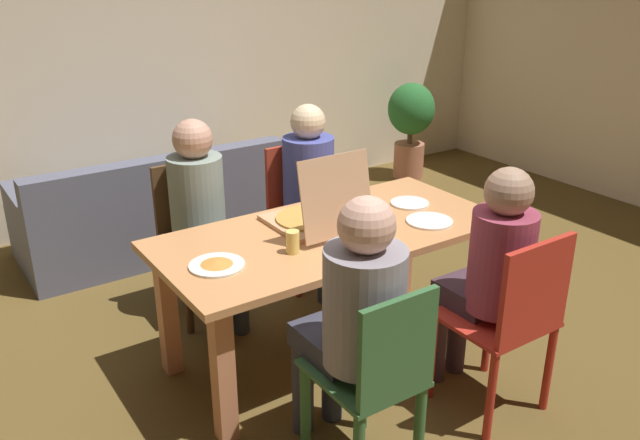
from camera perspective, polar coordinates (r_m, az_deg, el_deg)
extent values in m
plane|color=brown|center=(3.80, 0.86, -11.22)|extent=(20.00, 20.00, 0.00)
cube|color=beige|center=(5.58, -15.23, 14.38)|extent=(7.24, 0.12, 2.80)
cube|color=beige|center=(6.44, 24.72, 14.13)|extent=(0.12, 4.49, 2.80)
cube|color=tan|center=(3.45, 0.93, -1.16)|extent=(1.84, 0.87, 0.04)
cube|color=tan|center=(3.03, -8.38, -13.03)|extent=(0.09, 0.09, 0.70)
cube|color=tan|center=(3.88, 13.52, -5.09)|extent=(0.09, 0.09, 0.70)
cube|color=tan|center=(3.54, -13.04, -7.82)|extent=(0.09, 0.09, 0.70)
cube|color=tan|center=(4.29, 7.27, -1.89)|extent=(0.09, 0.09, 0.70)
cylinder|color=#356235|center=(2.99, -1.28, -16.10)|extent=(0.05, 0.05, 0.47)
cylinder|color=#356235|center=(3.14, 3.74, -14.07)|extent=(0.05, 0.05, 0.47)
cylinder|color=#356235|center=(2.91, 8.57, -17.65)|extent=(0.05, 0.05, 0.47)
cube|color=#356235|center=(2.80, 3.68, -13.04)|extent=(0.38, 0.45, 0.02)
cube|color=#356235|center=(2.54, 6.74, -11.05)|extent=(0.36, 0.03, 0.43)
cylinder|color=#373745|center=(3.12, -1.50, -14.15)|extent=(0.10, 0.10, 0.49)
cylinder|color=#373745|center=(3.19, 1.06, -13.17)|extent=(0.10, 0.10, 0.49)
cube|color=#373745|center=(2.88, 1.56, -10.42)|extent=(0.30, 0.35, 0.11)
cylinder|color=gray|center=(2.63, 3.84, -7.53)|extent=(0.33, 0.33, 0.50)
sphere|color=#DEA78F|center=(2.48, 4.05, -0.45)|extent=(0.23, 0.23, 0.23)
cylinder|color=#52361F|center=(4.04, -6.84, -5.32)|extent=(0.05, 0.05, 0.47)
cylinder|color=#52361F|center=(3.92, -11.34, -6.56)|extent=(0.05, 0.05, 0.47)
cylinder|color=#52361F|center=(4.32, -8.96, -3.55)|extent=(0.05, 0.05, 0.47)
cylinder|color=#52361F|center=(4.20, -13.20, -4.64)|extent=(0.05, 0.05, 0.47)
cube|color=#52361F|center=(4.01, -10.32, -1.87)|extent=(0.41, 0.41, 0.02)
cube|color=#52361F|center=(4.09, -11.63, 1.97)|extent=(0.39, 0.03, 0.44)
cylinder|color=#303942|center=(3.87, -6.95, -6.47)|extent=(0.10, 0.10, 0.49)
cylinder|color=#303942|center=(3.81, -9.08, -7.07)|extent=(0.10, 0.10, 0.49)
cube|color=#303942|center=(3.84, -9.29, -1.95)|extent=(0.29, 0.35, 0.11)
cylinder|color=gray|center=(3.90, -10.61, 2.09)|extent=(0.32, 0.32, 0.47)
sphere|color=tan|center=(3.80, -10.97, 6.88)|extent=(0.23, 0.23, 0.23)
cylinder|color=#AA3421|center=(4.43, 2.25, -2.58)|extent=(0.04, 0.04, 0.47)
cylinder|color=#AA3421|center=(4.24, -1.90, -3.78)|extent=(0.04, 0.04, 0.47)
cylinder|color=#AA3421|center=(4.68, -0.13, -1.18)|extent=(0.04, 0.04, 0.47)
cylinder|color=#AA3421|center=(4.49, -4.14, -2.25)|extent=(0.04, 0.04, 0.47)
cube|color=#AA3421|center=(4.36, -0.99, 0.50)|extent=(0.44, 0.39, 0.02)
cube|color=#AA3421|center=(4.43, -2.29, 3.91)|extent=(0.42, 0.03, 0.43)
cylinder|color=#313740|center=(4.26, 2.28, -3.50)|extent=(0.10, 0.10, 0.49)
cylinder|color=#313740|center=(4.17, 0.46, -4.05)|extent=(0.10, 0.10, 0.49)
cube|color=#313740|center=(4.21, 0.24, 0.57)|extent=(0.30, 0.33, 0.11)
cylinder|color=#464D9F|center=(4.26, -1.02, 4.15)|extent=(0.33, 0.33, 0.46)
sphere|color=beige|center=(4.17, -1.05, 8.49)|extent=(0.22, 0.22, 0.22)
cylinder|color=red|center=(3.37, 9.64, -11.56)|extent=(0.04, 0.04, 0.47)
cylinder|color=red|center=(3.62, 14.34, -9.38)|extent=(0.04, 0.04, 0.47)
cylinder|color=red|center=(3.16, 14.54, -14.59)|extent=(0.04, 0.04, 0.47)
cylinder|color=red|center=(3.43, 19.16, -11.97)|extent=(0.04, 0.04, 0.47)
cube|color=red|center=(3.26, 14.84, -8.24)|extent=(0.46, 0.44, 0.02)
cube|color=red|center=(3.04, 18.15, -5.86)|extent=(0.43, 0.03, 0.46)
cylinder|color=#402B35|center=(3.50, 10.10, -10.02)|extent=(0.10, 0.10, 0.49)
cylinder|color=#402B35|center=(3.59, 11.82, -9.26)|extent=(0.10, 0.10, 0.49)
cube|color=#402B35|center=(3.32, 12.99, -6.30)|extent=(0.27, 0.30, 0.11)
cylinder|color=#97394E|center=(3.12, 15.38, -3.48)|extent=(0.30, 0.30, 0.48)
sphere|color=#A17C63|center=(3.00, 16.03, 2.37)|extent=(0.22, 0.22, 0.22)
cube|color=tan|center=(3.52, -0.91, -0.09)|extent=(0.41, 0.41, 0.02)
cylinder|color=gold|center=(3.52, -0.91, 0.19)|extent=(0.36, 0.36, 0.01)
cube|color=tan|center=(3.26, 1.44, 2.05)|extent=(0.41, 0.09, 0.41)
cylinder|color=white|center=(3.09, -8.92, -3.88)|extent=(0.26, 0.26, 0.01)
cone|color=#CD8435|center=(3.08, -8.93, -3.64)|extent=(0.15, 0.15, 0.02)
cylinder|color=white|center=(3.59, 9.44, -0.09)|extent=(0.25, 0.25, 0.01)
cylinder|color=white|center=(3.83, 7.77, 1.45)|extent=(0.22, 0.22, 0.01)
cylinder|color=#E6C962|center=(3.16, -2.38, -1.92)|extent=(0.07, 0.07, 0.11)
cylinder|color=#B8502C|center=(3.18, 2.96, -1.63)|extent=(0.07, 0.07, 0.13)
cube|color=slate|center=(5.15, -14.38, -0.08)|extent=(1.87, 0.86, 0.39)
cube|color=slate|center=(4.71, -13.33, 2.99)|extent=(1.87, 0.16, 0.39)
cube|color=slate|center=(4.87, -23.91, 0.97)|extent=(0.20, 0.82, 0.18)
cube|color=slate|center=(5.36, -6.31, 4.65)|extent=(0.20, 0.82, 0.18)
cylinder|color=#AA674D|center=(6.62, 7.67, 5.16)|extent=(0.30, 0.30, 0.34)
cylinder|color=brown|center=(6.55, 7.78, 7.27)|extent=(0.05, 0.05, 0.16)
ellipsoid|color=#286C30|center=(6.49, 7.90, 9.50)|extent=(0.45, 0.45, 0.50)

